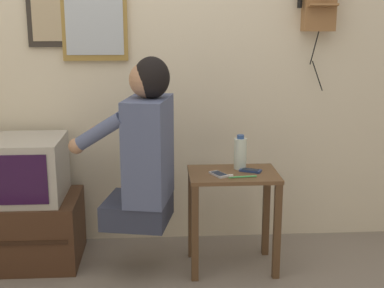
# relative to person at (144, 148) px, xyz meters

# --- Properties ---
(wall_back) EXTENTS (6.80, 0.05, 2.55)m
(wall_back) POSITION_rel_person_xyz_m (0.09, 0.54, 0.51)
(wall_back) COLOR beige
(wall_back) RESTS_ON ground_plane
(side_table) EXTENTS (0.52, 0.37, 0.60)m
(side_table) POSITION_rel_person_xyz_m (0.52, 0.05, -0.32)
(side_table) COLOR brown
(side_table) RESTS_ON ground_plane
(person) EXTENTS (0.58, 0.49, 0.96)m
(person) POSITION_rel_person_xyz_m (0.00, 0.00, 0.00)
(person) COLOR #2D3347
(person) RESTS_ON ground_plane
(tv_stand) EXTENTS (0.68, 0.50, 0.41)m
(tv_stand) POSITION_rel_person_xyz_m (-0.75, 0.21, -0.56)
(tv_stand) COLOR #422819
(tv_stand) RESTS_ON ground_plane
(television) EXTENTS (0.53, 0.47, 0.37)m
(television) POSITION_rel_person_xyz_m (-0.76, 0.21, -0.17)
(television) COLOR #ADA89E
(television) RESTS_ON tv_stand
(framed_picture) EXTENTS (0.44, 0.03, 0.51)m
(framed_picture) POSITION_rel_person_xyz_m (-0.49, 0.50, 0.79)
(framed_picture) COLOR #2D2823
(wall_mirror) EXTENTS (0.40, 0.03, 0.73)m
(wall_mirror) POSITION_rel_person_xyz_m (-0.30, 0.50, 0.82)
(wall_mirror) COLOR olive
(cell_phone_held) EXTENTS (0.11, 0.14, 0.01)m
(cell_phone_held) POSITION_rel_person_xyz_m (0.42, 0.00, -0.16)
(cell_phone_held) COLOR silver
(cell_phone_held) RESTS_ON side_table
(cell_phone_spare) EXTENTS (0.14, 0.11, 0.01)m
(cell_phone_spare) POSITION_rel_person_xyz_m (0.62, 0.07, -0.16)
(cell_phone_spare) COLOR navy
(cell_phone_spare) RESTS_ON side_table
(water_bottle) EXTENTS (0.08, 0.08, 0.21)m
(water_bottle) POSITION_rel_person_xyz_m (0.57, 0.13, -0.07)
(water_bottle) COLOR silver
(water_bottle) RESTS_ON side_table
(toothbrush) EXTENTS (0.16, 0.03, 0.02)m
(toothbrush) POSITION_rel_person_xyz_m (0.54, -0.05, -0.16)
(toothbrush) COLOR #4CBF66
(toothbrush) RESTS_ON side_table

